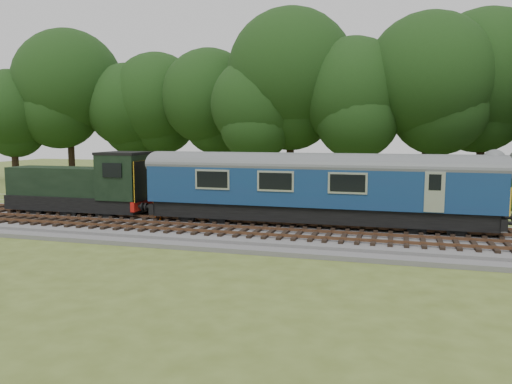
% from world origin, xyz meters
% --- Properties ---
extents(ground, '(120.00, 120.00, 0.00)m').
position_xyz_m(ground, '(0.00, 0.00, 0.00)').
color(ground, '#4B5A21').
rests_on(ground, ground).
extents(ballast, '(70.00, 7.00, 0.35)m').
position_xyz_m(ballast, '(0.00, 0.00, 0.17)').
color(ballast, '#4C4C4F').
rests_on(ballast, ground).
extents(track_north, '(67.20, 2.40, 0.21)m').
position_xyz_m(track_north, '(0.00, 1.40, 0.42)').
color(track_north, black).
rests_on(track_north, ballast).
extents(track_south, '(67.20, 2.40, 0.21)m').
position_xyz_m(track_south, '(0.00, -1.60, 0.42)').
color(track_south, black).
rests_on(track_south, ballast).
extents(fence, '(64.00, 0.12, 1.00)m').
position_xyz_m(fence, '(0.00, 4.50, 0.00)').
color(fence, '#6B6054').
rests_on(fence, ground).
extents(tree_line, '(70.00, 8.00, 18.00)m').
position_xyz_m(tree_line, '(0.00, 22.00, 0.00)').
color(tree_line, black).
rests_on(tree_line, ground).
extents(dmu_railcar, '(18.05, 2.86, 3.88)m').
position_xyz_m(dmu_railcar, '(4.50, 1.40, 2.61)').
color(dmu_railcar, black).
rests_on(dmu_railcar, ground).
extents(shunter_loco, '(8.91, 2.60, 3.38)m').
position_xyz_m(shunter_loco, '(-9.43, 1.40, 1.97)').
color(shunter_loco, black).
rests_on(shunter_loco, ground).
extents(worker, '(0.69, 0.48, 1.81)m').
position_xyz_m(worker, '(-4.20, 0.56, 1.26)').
color(worker, '#EC570C').
rests_on(worker, ballast).
extents(shed, '(3.50, 3.50, 2.86)m').
position_xyz_m(shed, '(14.36, 14.40, 1.45)').
color(shed, '#1B3D21').
rests_on(shed, ground).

